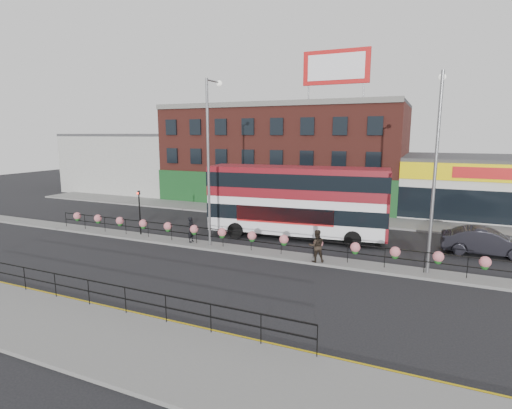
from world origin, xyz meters
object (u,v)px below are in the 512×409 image
at_px(double_decker_bus, 297,195).
at_px(car, 486,242).
at_px(lamp_column_west, 210,148).
at_px(pedestrian_a, 191,230).
at_px(pedestrian_b, 316,246).
at_px(lamp_column_east, 436,156).

distance_m(double_decker_bus, car, 12.14).
bearing_deg(lamp_column_west, double_decker_bus, 44.04).
relative_size(car, lamp_column_west, 0.48).
bearing_deg(lamp_column_west, car, 17.37).
distance_m(car, pedestrian_a, 18.60).
bearing_deg(double_decker_bus, lamp_column_west, -135.96).
height_order(double_decker_bus, pedestrian_b, double_decker_bus).
relative_size(car, lamp_column_east, 0.49).
height_order(car, pedestrian_b, pedestrian_b).
bearing_deg(pedestrian_b, car, -173.20).
relative_size(double_decker_bus, car, 2.52).
xyz_separation_m(double_decker_bus, lamp_column_west, (-4.44, -4.30, 3.31)).
height_order(pedestrian_a, lamp_column_west, lamp_column_west).
bearing_deg(pedestrian_a, double_decker_bus, -56.89).
bearing_deg(car, lamp_column_east, 146.40).
bearing_deg(lamp_column_east, lamp_column_west, -179.88).
xyz_separation_m(lamp_column_west, lamp_column_east, (13.15, 0.03, -0.19)).
bearing_deg(lamp_column_east, car, 57.89).
bearing_deg(lamp_column_west, pedestrian_b, -6.59).
height_order(lamp_column_west, lamp_column_east, lamp_column_west).
relative_size(pedestrian_a, lamp_column_east, 0.17).
bearing_deg(pedestrian_a, pedestrian_b, -98.16).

